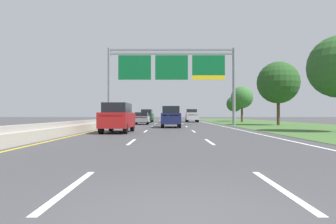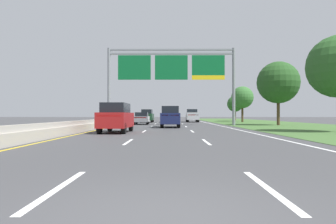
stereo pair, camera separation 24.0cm
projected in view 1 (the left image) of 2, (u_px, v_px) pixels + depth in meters
The scene contains 14 objects.
ground_plane at pixel (168, 125), 38.82m from camera, with size 220.00×220.00×0.00m, color #3D3D3F.
lane_striping at pixel (168, 125), 38.37m from camera, with size 11.96×106.00×0.01m.
grass_verge_right at pixel (277, 124), 38.85m from camera, with size 14.00×110.00×0.02m, color #3D602D.
median_barrier_concrete at pixel (117, 122), 38.81m from camera, with size 0.60×110.00×0.85m.
overhead_sign_gantry at pixel (171, 70), 35.53m from camera, with size 15.06×0.42×9.14m.
pickup_truck_silver at pixel (191, 116), 51.45m from camera, with size 2.04×5.41×2.20m.
car_grey_centre_lane_suv at pixel (168, 116), 50.87m from camera, with size 1.91×4.70×2.11m.
car_red_left_lane_suv at pixel (117, 117), 21.74m from camera, with size 2.01×4.74×2.11m.
car_navy_centre_lane_suv at pixel (170, 116), 30.38m from camera, with size 1.91×4.70×2.11m.
car_darkgreen_left_lane_suv at pixel (146, 116), 49.51m from camera, with size 1.98×4.73×2.11m.
car_white_left_lane_sedan at pixel (141, 118), 39.64m from camera, with size 1.89×4.43×1.57m.
roadside_tree_mid at pixel (278, 83), 36.23m from camera, with size 5.00×5.00×7.62m.
roadside_tree_far at pixel (241, 97), 51.31m from camera, with size 3.72×3.72×6.06m.
roadside_tree_distant at pixel (234, 104), 63.19m from camera, with size 3.30×3.30×5.15m.
Camera 1 is at (-0.12, -3.84, 1.31)m, focal length 32.36 mm.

